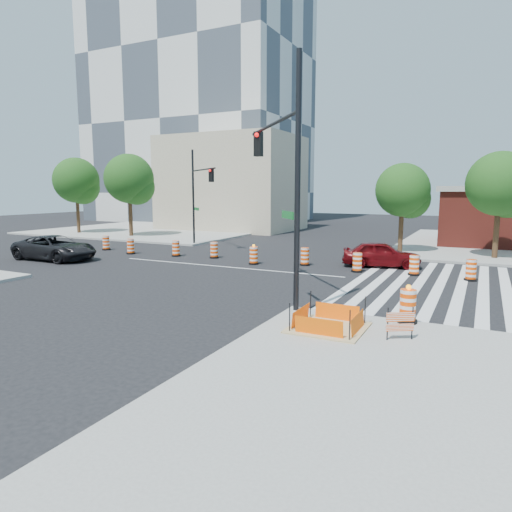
# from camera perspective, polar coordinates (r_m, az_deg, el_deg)

# --- Properties ---
(ground) EXTENTS (120.00, 120.00, 0.00)m
(ground) POSITION_cam_1_polar(r_m,az_deg,el_deg) (25.94, -3.98, -1.35)
(ground) COLOR black
(ground) RESTS_ON ground
(sidewalk_nw) EXTENTS (22.00, 22.00, 0.15)m
(sidewalk_nw) POSITION_cam_1_polar(r_m,az_deg,el_deg) (50.81, -11.14, 3.33)
(sidewalk_nw) COLOR gray
(sidewalk_nw) RESTS_ON ground
(crosswalk_east) EXTENTS (6.75, 13.50, 0.01)m
(crosswalk_east) POSITION_cam_1_polar(r_m,az_deg,el_deg) (22.51, 20.82, -3.35)
(crosswalk_east) COLOR silver
(crosswalk_east) RESTS_ON ground
(lane_centerline) EXTENTS (14.00, 0.12, 0.01)m
(lane_centerline) POSITION_cam_1_polar(r_m,az_deg,el_deg) (25.94, -3.98, -1.34)
(lane_centerline) COLOR silver
(lane_centerline) RESTS_ON ground
(excavation_pit) EXTENTS (2.20, 2.20, 0.90)m
(excavation_pit) POSITION_cam_1_polar(r_m,az_deg,el_deg) (14.22, 9.01, -8.64)
(excavation_pit) COLOR tan
(excavation_pit) RESTS_ON ground
(tower_nw) EXTENTS (28.00, 18.00, 45.00)m
(tower_nw) POSITION_cam_1_polar(r_m,az_deg,el_deg) (69.55, -7.17, 23.38)
(tower_nw) COLOR silver
(tower_nw) RESTS_ON ground
(beige_midrise) EXTENTS (14.00, 10.00, 10.00)m
(beige_midrise) POSITION_cam_1_polar(r_m,az_deg,el_deg) (50.63, -3.03, 9.04)
(beige_midrise) COLOR tan
(beige_midrise) RESTS_ON ground
(red_coupe) EXTENTS (4.58, 2.67, 1.47)m
(red_coupe) POSITION_cam_1_polar(r_m,az_deg,el_deg) (26.67, 15.40, 0.23)
(red_coupe) COLOR #53070A
(red_coupe) RESTS_ON ground
(dark_suv) EXTENTS (5.49, 2.56, 1.52)m
(dark_suv) POSITION_cam_1_polar(r_m,az_deg,el_deg) (30.96, -23.85, 0.95)
(dark_suv) COLOR black
(dark_suv) RESTS_ON ground
(signal_pole_se) EXTENTS (4.37, 5.14, 8.73)m
(signal_pole_se) POSITION_cam_1_polar(r_m,az_deg,el_deg) (17.43, 3.29, 11.57)
(signal_pole_se) COLOR black
(signal_pole_se) RESTS_ON ground
(signal_pole_nw) EXTENTS (4.29, 3.60, 7.24)m
(signal_pole_nw) POSITION_cam_1_polar(r_m,az_deg,el_deg) (34.82, -7.19, 8.43)
(signal_pole_nw) COLOR black
(signal_pole_nw) RESTS_ON ground
(pit_drum) EXTENTS (0.63, 0.63, 1.23)m
(pit_drum) POSITION_cam_1_polar(r_m,az_deg,el_deg) (15.29, 18.44, -6.06)
(pit_drum) COLOR black
(pit_drum) RESTS_ON ground
(barricade) EXTENTS (0.70, 0.45, 0.94)m
(barricade) POSITION_cam_1_polar(r_m,az_deg,el_deg) (13.53, 17.57, -7.85)
(barricade) COLOR #FB4705
(barricade) RESTS_ON ground
(tree_north_a) EXTENTS (4.36, 4.36, 7.41)m
(tree_north_a) POSITION_cam_1_polar(r_m,az_deg,el_deg) (48.05, -21.48, 8.49)
(tree_north_a) COLOR #382314
(tree_north_a) RESTS_ON ground
(tree_north_b) EXTENTS (4.43, 4.43, 7.53)m
(tree_north_b) POSITION_cam_1_polar(r_m,az_deg,el_deg) (43.19, -15.48, 8.96)
(tree_north_b) COLOR #382314
(tree_north_b) RESTS_ON ground
(tree_north_c) EXTENTS (3.61, 3.59, 6.11)m
(tree_north_c) POSITION_cam_1_polar(r_m,az_deg,el_deg) (32.49, 17.93, 7.48)
(tree_north_c) COLOR #382314
(tree_north_c) RESTS_ON ground
(tree_north_d) EXTENTS (3.91, 3.91, 6.65)m
(tree_north_d) POSITION_cam_1_polar(r_m,az_deg,el_deg) (31.70, 28.25, 7.55)
(tree_north_d) COLOR #382314
(tree_north_d) RESTS_ON ground
(median_drum_0) EXTENTS (0.60, 0.60, 1.02)m
(median_drum_0) POSITION_cam_1_polar(r_m,az_deg,el_deg) (34.75, -18.23, 1.51)
(median_drum_0) COLOR black
(median_drum_0) RESTS_ON ground
(median_drum_1) EXTENTS (0.60, 0.60, 1.02)m
(median_drum_1) POSITION_cam_1_polar(r_m,az_deg,el_deg) (32.12, -15.39, 1.10)
(median_drum_1) COLOR black
(median_drum_1) RESTS_ON ground
(median_drum_2) EXTENTS (0.60, 0.60, 1.02)m
(median_drum_2) POSITION_cam_1_polar(r_m,az_deg,el_deg) (30.35, -9.98, 0.87)
(median_drum_2) COLOR black
(median_drum_2) RESTS_ON ground
(median_drum_3) EXTENTS (0.60, 0.60, 1.02)m
(median_drum_3) POSITION_cam_1_polar(r_m,az_deg,el_deg) (29.21, -5.25, 0.67)
(median_drum_3) COLOR black
(median_drum_3) RESTS_ON ground
(median_drum_4) EXTENTS (0.60, 0.60, 1.18)m
(median_drum_4) POSITION_cam_1_polar(r_m,az_deg,el_deg) (26.68, -0.29, 0.00)
(median_drum_4) COLOR black
(median_drum_4) RESTS_ON ground
(median_drum_5) EXTENTS (0.60, 0.60, 1.02)m
(median_drum_5) POSITION_cam_1_polar(r_m,az_deg,el_deg) (26.43, 6.13, -0.15)
(median_drum_5) COLOR black
(median_drum_5) RESTS_ON ground
(median_drum_6) EXTENTS (0.60, 0.60, 1.02)m
(median_drum_6) POSITION_cam_1_polar(r_m,az_deg,el_deg) (24.77, 12.54, -0.86)
(median_drum_6) COLOR black
(median_drum_6) RESTS_ON ground
(median_drum_7) EXTENTS (0.60, 0.60, 1.02)m
(median_drum_7) POSITION_cam_1_polar(r_m,az_deg,el_deg) (24.61, 19.16, -1.19)
(median_drum_7) COLOR black
(median_drum_7) RESTS_ON ground
(median_drum_8) EXTENTS (0.60, 0.60, 1.02)m
(median_drum_8) POSITION_cam_1_polar(r_m,az_deg,el_deg) (24.18, 25.28, -1.69)
(median_drum_8) COLOR black
(median_drum_8) RESTS_ON ground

